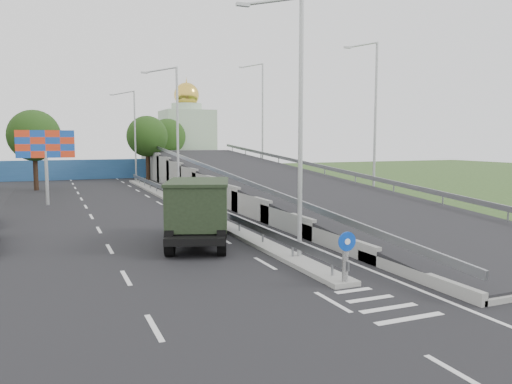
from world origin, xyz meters
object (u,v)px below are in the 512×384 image
lamp_post_mid (175,126)px  dump_truck (199,208)px  church (187,136)px  billboard (46,148)px  lamp_post_far (133,131)px  sign_bollard (346,257)px  lamp_post_near (296,114)px

lamp_post_mid → dump_truck: 15.91m
church → billboard: 37.23m
lamp_post_far → sign_bollard: bearing=-90.1°
lamp_post_far → dump_truck: 35.48m
dump_truck → billboard: bearing=130.6°
church → billboard: size_ratio=2.51×
lamp_post_near → dump_truck: bearing=117.5°
sign_bollard → dump_truck: (-2.42, 8.68, 0.63)m
sign_bollard → lamp_post_near: 6.12m
lamp_post_near → lamp_post_mid: size_ratio=1.00×
lamp_post_mid → lamp_post_far: (0.00, 20.00, 0.00)m
lamp_post_near → dump_truck: 6.86m
lamp_post_near → lamp_post_far: 40.00m
billboard → church: bearing=59.3°
dump_truck → church: bearing=95.4°
lamp_post_far → dump_truck: lamp_post_far is taller
lamp_post_far → church: size_ratio=0.73×
lamp_post_mid → billboard: bearing=167.6°
dump_truck → lamp_post_mid: bearing=100.1°
sign_bollard → lamp_post_mid: lamp_post_mid is taller
lamp_post_mid → lamp_post_far: 20.00m
billboard → dump_truck: billboard is taller
sign_bollard → billboard: 27.53m
lamp_post_mid → church: size_ratio=0.73×
church → billboard: bearing=-120.7°
lamp_post_far → church: 17.15m
billboard → sign_bollard: bearing=-70.8°
lamp_post_near → dump_truck: size_ratio=1.39×
church → dump_truck: bearing=-104.2°
billboard → dump_truck: (6.58, -17.15, -2.52)m
lamp_post_mid → dump_truck: (-2.53, -15.15, -4.14)m
lamp_post_mid → lamp_post_far: same height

